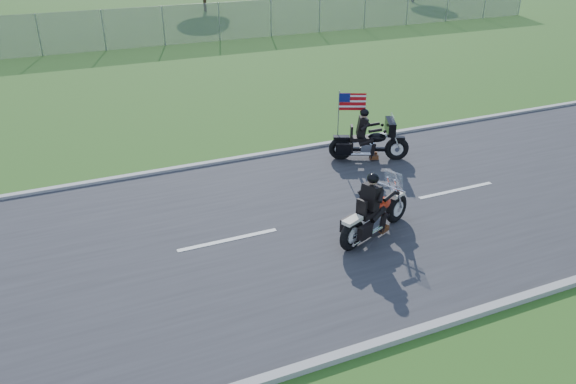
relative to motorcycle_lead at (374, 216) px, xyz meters
name	(u,v)px	position (x,y,z in m)	size (l,w,h in m)	color
ground	(313,223)	(-0.96, 1.02, -0.49)	(420.00, 420.00, 0.00)	#284D18
road	(313,222)	(-0.96, 1.02, -0.47)	(120.00, 8.00, 0.04)	#28282B
curb_north	(251,157)	(-0.96, 5.07, -0.44)	(120.00, 0.18, 0.12)	#9E9B93
curb_south	(417,332)	(-0.96, -3.03, -0.44)	(120.00, 0.18, 0.12)	#9E9B93
fence	(39,35)	(-5.96, 21.02, 0.51)	(60.00, 0.03, 2.00)	gray
motorcycle_lead	(374,216)	(0.00, 0.00, 0.00)	(2.20, 1.15, 1.56)	black
motorcycle_follow	(369,143)	(2.03, 3.65, 0.03)	(2.12, 1.20, 1.88)	black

